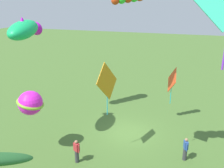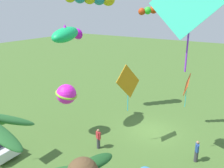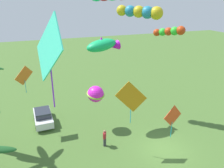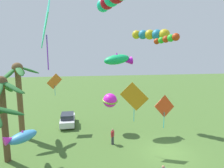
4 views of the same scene
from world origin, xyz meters
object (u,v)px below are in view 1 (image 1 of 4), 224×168
(kite_ball_4, at_px, (30,103))
(kite_diamond_9, at_px, (172,81))
(spectator_0, at_px, (185,149))
(kite_diamond_10, at_px, (107,82))
(spectator_1, at_px, (77,151))
(kite_fish_2, at_px, (25,30))

(kite_ball_4, relative_size, kite_diamond_9, 0.87)
(spectator_0, relative_size, kite_ball_4, 0.75)
(kite_diamond_10, bearing_deg, spectator_1, 48.49)
(spectator_1, xyz_separation_m, kite_diamond_9, (-5.36, -2.79, 4.37))
(spectator_0, bearing_deg, kite_diamond_10, 6.98)
(spectator_1, distance_m, kite_diamond_10, 4.79)
(kite_fish_2, relative_size, kite_ball_4, 1.65)
(spectator_1, bearing_deg, kite_ball_4, -3.84)
(kite_ball_4, bearing_deg, spectator_0, -167.90)
(kite_fish_2, xyz_separation_m, kite_diamond_10, (-5.28, -0.45, -3.10))
(kite_fish_2, xyz_separation_m, kite_ball_4, (-0.56, 1.03, -4.50))
(kite_diamond_9, distance_m, kite_diamond_10, 4.01)
(kite_fish_2, xyz_separation_m, kite_diamond_9, (-9.14, -1.54, -2.95))
(spectator_1, relative_size, kite_fish_2, 0.45)
(spectator_0, distance_m, spectator_1, 6.98)
(spectator_0, relative_size, kite_diamond_9, 0.65)
(kite_diamond_10, bearing_deg, kite_fish_2, 4.88)
(spectator_0, height_order, spectator_1, same)
(kite_diamond_9, relative_size, kite_diamond_10, 0.68)
(kite_fish_2, distance_m, kite_ball_4, 4.65)
(spectator_0, distance_m, kite_diamond_10, 6.64)
(kite_diamond_10, bearing_deg, kite_ball_4, 17.41)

